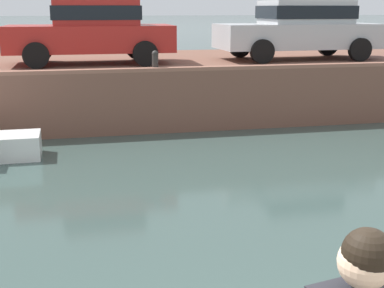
% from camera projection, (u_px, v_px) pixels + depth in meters
% --- Properties ---
extents(ground_plane, '(400.00, 400.00, 0.00)m').
position_uv_depth(ground_plane, '(174.00, 210.00, 7.42)').
color(ground_plane, '#384C47').
extents(far_quay_wall, '(60.00, 6.00, 1.38)m').
position_uv_depth(far_quay_wall, '(122.00, 85.00, 14.49)').
color(far_quay_wall, brown).
rests_on(far_quay_wall, ground).
extents(far_wall_coping, '(60.00, 0.24, 0.08)m').
position_uv_depth(far_wall_coping, '(133.00, 70.00, 11.58)').
color(far_wall_coping, '#925F4C').
rests_on(far_wall_coping, far_quay_wall).
extents(car_left_inner_red, '(4.05, 2.02, 1.54)m').
position_uv_depth(car_left_inner_red, '(92.00, 29.00, 13.14)').
color(car_left_inner_red, '#B2231E').
rests_on(car_left_inner_red, far_quay_wall).
extents(car_centre_silver, '(4.36, 2.02, 1.54)m').
position_uv_depth(car_centre_silver, '(301.00, 27.00, 14.29)').
color(car_centre_silver, '#B7BABC').
rests_on(car_centre_silver, far_quay_wall).
extents(mooring_bollard_mid, '(0.15, 0.15, 0.45)m').
position_uv_depth(mooring_bollard_mid, '(155.00, 60.00, 11.76)').
color(mooring_bollard_mid, '#2D2B28').
rests_on(mooring_bollard_mid, far_quay_wall).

